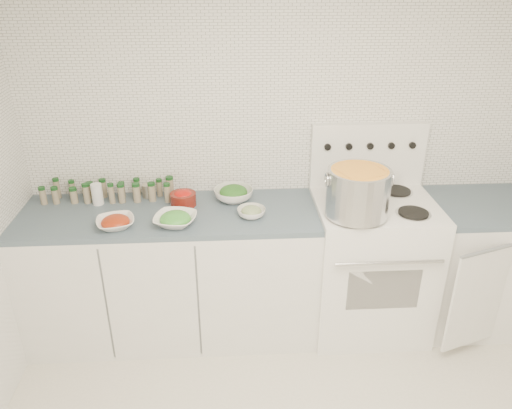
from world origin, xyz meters
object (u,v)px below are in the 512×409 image
at_px(stock_pot, 358,191).
at_px(bowl_snowpea, 175,219).
at_px(stove, 369,261).
at_px(bowl_tomato, 115,222).

height_order(stock_pot, bowl_snowpea, stock_pot).
distance_m(stove, bowl_snowpea, 1.33).
relative_size(stock_pot, bowl_snowpea, 1.33).
height_order(stove, stock_pot, stove).
height_order(stove, bowl_snowpea, stove).
relative_size(stove, stock_pot, 3.48).
bearing_deg(stove, stock_pot, -134.61).
relative_size(stock_pot, bowl_tomato, 1.47).
height_order(stock_pot, bowl_tomato, stock_pot).
distance_m(bowl_tomato, bowl_snowpea, 0.35).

